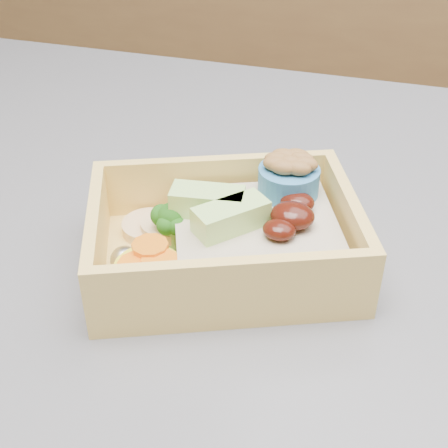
# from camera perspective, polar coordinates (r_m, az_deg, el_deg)

# --- Properties ---
(bento_box) EXTENTS (0.20, 0.17, 0.06)m
(bento_box) POSITION_cam_1_polar(r_m,az_deg,el_deg) (0.39, 0.74, -1.04)
(bento_box) COLOR #F0C763
(bento_box) RESTS_ON island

